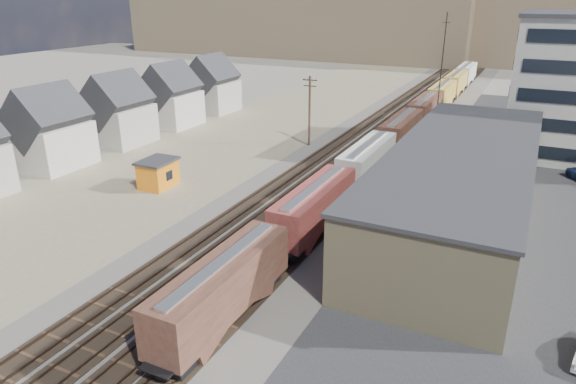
% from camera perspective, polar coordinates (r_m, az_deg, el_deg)
% --- Properties ---
extents(ground, '(300.00, 300.00, 0.00)m').
position_cam_1_polar(ground, '(37.77, -12.31, -12.74)').
color(ground, '#6B6356').
rests_on(ground, ground).
extents(ballast_bed, '(18.00, 200.00, 0.06)m').
position_cam_1_polar(ballast_bed, '(79.45, 10.36, 5.82)').
color(ballast_bed, '#4C4742').
rests_on(ballast_bed, ground).
extents(dirt_yard, '(24.00, 180.00, 0.03)m').
position_cam_1_polar(dirt_yard, '(78.46, -5.99, 5.85)').
color(dirt_yard, '#71674D').
rests_on(dirt_yard, ground).
extents(asphalt_lot, '(26.00, 120.00, 0.04)m').
position_cam_1_polar(asphalt_lot, '(62.48, 25.95, -0.37)').
color(asphalt_lot, '#232326').
rests_on(asphalt_lot, ground).
extents(rail_tracks, '(11.40, 200.00, 0.24)m').
position_cam_1_polar(rail_tracks, '(79.57, 9.98, 5.94)').
color(rail_tracks, black).
rests_on(rail_tracks, ground).
extents(freight_train, '(3.00, 119.74, 4.46)m').
position_cam_1_polar(freight_train, '(81.25, 13.80, 7.92)').
color(freight_train, black).
rests_on(freight_train, ground).
extents(warehouse, '(12.40, 40.40, 7.25)m').
position_cam_1_polar(warehouse, '(52.11, 18.60, 0.93)').
color(warehouse, tan).
rests_on(warehouse, ground).
extents(utility_pole_north, '(2.20, 0.32, 10.00)m').
position_cam_1_polar(utility_pole_north, '(73.64, 2.41, 9.16)').
color(utility_pole_north, '#382619').
rests_on(utility_pole_north, ground).
extents(radio_mast, '(1.20, 0.16, 18.00)m').
position_cam_1_polar(radio_mast, '(85.93, 16.64, 12.66)').
color(radio_mast, black).
rests_on(radio_mast, ground).
extents(townhouse_row, '(8.15, 68.16, 10.47)m').
position_cam_1_polar(townhouse_row, '(75.05, -21.53, 7.17)').
color(townhouse_row, '#B7B2A8').
rests_on(townhouse_row, ground).
extents(hills_north, '(265.00, 80.00, 32.00)m').
position_cam_1_polar(hills_north, '(192.99, 21.22, 18.03)').
color(hills_north, brown).
rests_on(hills_north, ground).
extents(maintenance_shed, '(3.59, 4.55, 3.24)m').
position_cam_1_polar(maintenance_shed, '(60.05, -14.24, 2.04)').
color(maintenance_shed, orange).
rests_on(maintenance_shed, ground).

